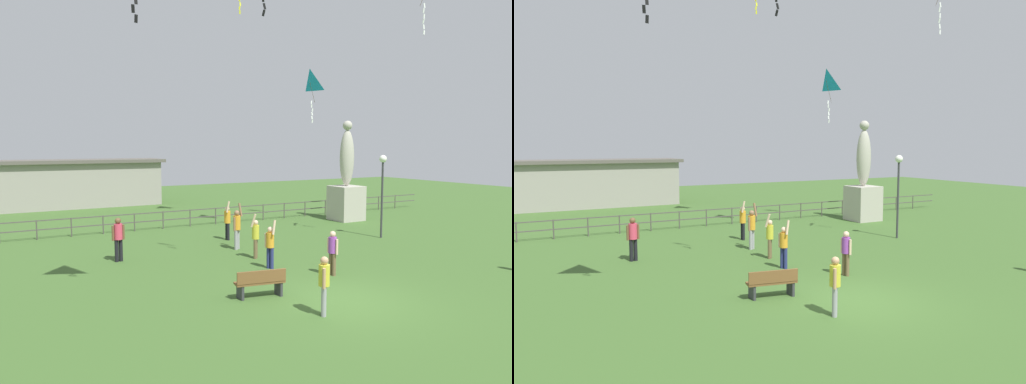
% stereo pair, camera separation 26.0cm
% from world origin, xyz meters
% --- Properties ---
extents(ground_plane, '(80.00, 80.00, 0.00)m').
position_xyz_m(ground_plane, '(0.00, 0.00, 0.00)').
color(ground_plane, '#3D6028').
extents(statue_monument, '(1.68, 1.68, 5.94)m').
position_xyz_m(statue_monument, '(9.64, 11.61, 1.88)').
color(statue_monument, '#B2AD9E').
rests_on(statue_monument, ground_plane).
extents(lamppost, '(0.36, 0.36, 4.02)m').
position_xyz_m(lamppost, '(7.59, 6.49, 2.96)').
color(lamppost, '#38383D').
rests_on(lamppost, ground_plane).
extents(park_bench, '(1.55, 0.67, 0.85)m').
position_xyz_m(park_bench, '(-2.02, 1.43, 0.46)').
color(park_bench, brown).
rests_on(park_bench, ground_plane).
extents(person_1, '(0.33, 0.40, 1.59)m').
position_xyz_m(person_1, '(-1.27, -0.64, 0.91)').
color(person_1, '#99999E').
rests_on(person_1, ground_plane).
extents(person_2, '(0.44, 0.41, 1.81)m').
position_xyz_m(person_2, '(0.21, 5.77, 0.91)').
color(person_2, brown).
rests_on(person_2, ground_plane).
extents(person_3, '(0.30, 0.49, 1.81)m').
position_xyz_m(person_3, '(-0.08, 4.14, 0.91)').
color(person_3, navy).
rests_on(person_3, ground_plane).
extents(person_4, '(0.51, 0.32, 1.71)m').
position_xyz_m(person_4, '(-4.68, 7.87, 0.98)').
color(person_4, black).
rests_on(person_4, ground_plane).
extents(person_5, '(0.52, 0.35, 2.00)m').
position_xyz_m(person_5, '(0.29, 7.58, 1.00)').
color(person_5, '#99999E').
rests_on(person_5, ground_plane).
extents(person_6, '(0.31, 0.49, 1.88)m').
position_xyz_m(person_6, '(0.80, 9.63, 0.95)').
color(person_6, black).
rests_on(person_6, ground_plane).
extents(person_7, '(0.29, 0.46, 1.55)m').
position_xyz_m(person_7, '(1.34, 2.33, 0.89)').
color(person_7, brown).
rests_on(person_7, ground_plane).
extents(kite_1, '(1.09, 1.10, 3.04)m').
position_xyz_m(kite_1, '(7.51, 12.50, 8.12)').
color(kite_1, '#198CD1').
extents(waterfront_railing, '(36.04, 0.06, 0.95)m').
position_xyz_m(waterfront_railing, '(-0.29, 14.00, 0.63)').
color(waterfront_railing, '#4C4742').
rests_on(waterfront_railing, ground_plane).
extents(pavilion_building, '(12.41, 3.88, 3.45)m').
position_xyz_m(pavilion_building, '(-3.65, 26.00, 1.75)').
color(pavilion_building, gray).
rests_on(pavilion_building, ground_plane).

